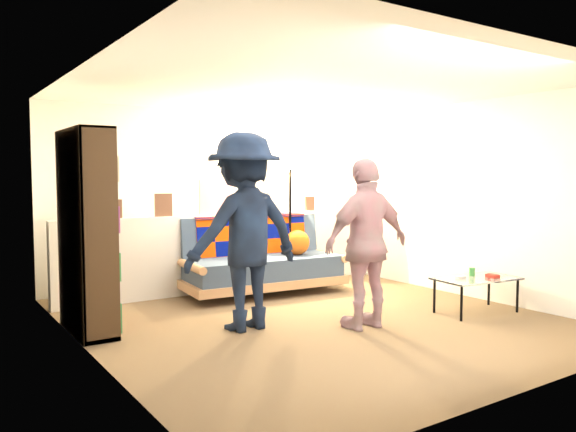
{
  "coord_description": "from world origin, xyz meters",
  "views": [
    {
      "loc": [
        -3.44,
        -4.72,
        1.48
      ],
      "look_at": [
        0.0,
        0.4,
        1.05
      ],
      "focal_mm": 35.0,
      "sensor_mm": 36.0,
      "label": 1
    }
  ],
  "objects_px": {
    "coffee_table": "(477,280)",
    "person_left": "(244,232)",
    "floor_lamp": "(289,200)",
    "person_right": "(367,244)",
    "bookshelf": "(86,238)",
    "futon_sofa": "(261,261)"
  },
  "relations": [
    {
      "from": "coffee_table",
      "to": "person_left",
      "type": "height_order",
      "value": "person_left"
    },
    {
      "from": "person_left",
      "to": "person_right",
      "type": "relative_size",
      "value": 1.15
    },
    {
      "from": "floor_lamp",
      "to": "person_right",
      "type": "relative_size",
      "value": 0.99
    },
    {
      "from": "coffee_table",
      "to": "floor_lamp",
      "type": "bearing_deg",
      "value": 109.17
    },
    {
      "from": "futon_sofa",
      "to": "floor_lamp",
      "type": "height_order",
      "value": "floor_lamp"
    },
    {
      "from": "coffee_table",
      "to": "person_right",
      "type": "xyz_separation_m",
      "value": [
        -1.42,
        0.21,
        0.47
      ]
    },
    {
      "from": "floor_lamp",
      "to": "person_left",
      "type": "xyz_separation_m",
      "value": [
        -1.58,
        -1.56,
        -0.22
      ]
    },
    {
      "from": "person_left",
      "to": "person_right",
      "type": "xyz_separation_m",
      "value": [
        1.01,
        -0.65,
        -0.12
      ]
    },
    {
      "from": "coffee_table",
      "to": "floor_lamp",
      "type": "xyz_separation_m",
      "value": [
        -0.84,
        2.42,
        0.81
      ]
    },
    {
      "from": "futon_sofa",
      "to": "person_right",
      "type": "xyz_separation_m",
      "value": [
        -0.02,
        -2.03,
        0.43
      ]
    },
    {
      "from": "coffee_table",
      "to": "person_right",
      "type": "bearing_deg",
      "value": 171.7
    },
    {
      "from": "futon_sofa",
      "to": "person_left",
      "type": "height_order",
      "value": "person_left"
    },
    {
      "from": "futon_sofa",
      "to": "person_right",
      "type": "relative_size",
      "value": 1.26
    },
    {
      "from": "futon_sofa",
      "to": "person_left",
      "type": "relative_size",
      "value": 1.1
    },
    {
      "from": "person_left",
      "to": "person_right",
      "type": "bearing_deg",
      "value": 144.11
    },
    {
      "from": "bookshelf",
      "to": "coffee_table",
      "type": "relative_size",
      "value": 2.0
    },
    {
      "from": "bookshelf",
      "to": "floor_lamp",
      "type": "bearing_deg",
      "value": 16.1
    },
    {
      "from": "coffee_table",
      "to": "person_left",
      "type": "xyz_separation_m",
      "value": [
        -2.42,
        0.85,
        0.6
      ]
    },
    {
      "from": "floor_lamp",
      "to": "person_right",
      "type": "bearing_deg",
      "value": -104.63
    },
    {
      "from": "person_left",
      "to": "person_right",
      "type": "height_order",
      "value": "person_left"
    },
    {
      "from": "floor_lamp",
      "to": "person_left",
      "type": "bearing_deg",
      "value": -135.36
    },
    {
      "from": "bookshelf",
      "to": "futon_sofa",
      "type": "bearing_deg",
      "value": 15.54
    }
  ]
}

